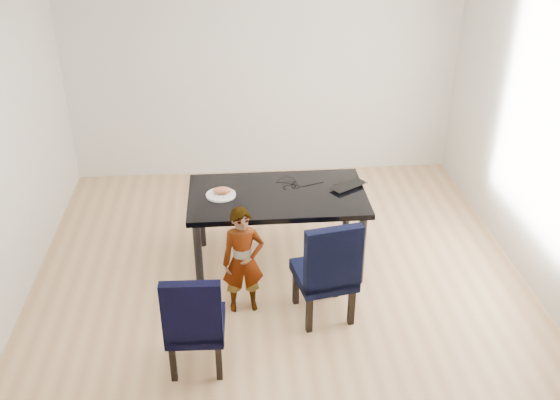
{
  "coord_description": "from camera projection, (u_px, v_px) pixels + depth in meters",
  "views": [
    {
      "loc": [
        -0.38,
        -4.43,
        3.42
      ],
      "look_at": [
        0.0,
        0.2,
        0.85
      ],
      "focal_mm": 40.0,
      "sensor_mm": 36.0,
      "label": 1
    }
  ],
  "objects": [
    {
      "name": "floor",
      "position": [
        282.0,
        295.0,
        5.54
      ],
      "size": [
        4.5,
        5.0,
        0.01
      ],
      "primitive_type": "cube",
      "color": "tan",
      "rests_on": "ground"
    },
    {
      "name": "wall_back",
      "position": [
        263.0,
        64.0,
        7.07
      ],
      "size": [
        4.5,
        0.01,
        2.7
      ],
      "primitive_type": "cube",
      "color": "silver",
      "rests_on": "ground"
    },
    {
      "name": "wall_front",
      "position": [
        331.0,
        399.0,
        2.7
      ],
      "size": [
        4.5,
        0.01,
        2.7
      ],
      "primitive_type": "cube",
      "color": "silver",
      "rests_on": "ground"
    },
    {
      "name": "wall_right",
      "position": [
        559.0,
        147.0,
        5.05
      ],
      "size": [
        0.01,
        5.0,
        2.7
      ],
      "primitive_type": "cube",
      "color": "white",
      "rests_on": "ground"
    },
    {
      "name": "dining_table",
      "position": [
        277.0,
        229.0,
        5.8
      ],
      "size": [
        1.6,
        0.9,
        0.75
      ],
      "primitive_type": "cube",
      "color": "black",
      "rests_on": "floor"
    },
    {
      "name": "chair_left",
      "position": [
        195.0,
        317.0,
        4.59
      ],
      "size": [
        0.44,
        0.46,
        0.88
      ],
      "primitive_type": "cube",
      "rotation": [
        0.0,
        0.0,
        -0.04
      ],
      "color": "black",
      "rests_on": "floor"
    },
    {
      "name": "chair_right",
      "position": [
        324.0,
        267.0,
        5.09
      ],
      "size": [
        0.54,
        0.55,
        0.96
      ],
      "primitive_type": "cube",
      "rotation": [
        0.0,
        0.0,
        0.18
      ],
      "color": "black",
      "rests_on": "floor"
    },
    {
      "name": "child",
      "position": [
        243.0,
        261.0,
        5.15
      ],
      "size": [
        0.37,
        0.26,
        0.97
      ],
      "primitive_type": "imported",
      "rotation": [
        0.0,
        0.0,
        0.08
      ],
      "color": "#FF5615",
      "rests_on": "floor"
    },
    {
      "name": "plate",
      "position": [
        221.0,
        195.0,
        5.58
      ],
      "size": [
        0.32,
        0.32,
        0.01
      ],
      "primitive_type": "cylinder",
      "rotation": [
        0.0,
        0.0,
        0.24
      ],
      "color": "white",
      "rests_on": "dining_table"
    },
    {
      "name": "sandwich",
      "position": [
        222.0,
        190.0,
        5.57
      ],
      "size": [
        0.18,
        0.13,
        0.07
      ],
      "primitive_type": "ellipsoid",
      "rotation": [
        0.0,
        0.0,
        -0.33
      ],
      "color": "#C16D44",
      "rests_on": "plate"
    },
    {
      "name": "laptop",
      "position": [
        345.0,
        184.0,
        5.75
      ],
      "size": [
        0.41,
        0.37,
        0.03
      ],
      "primitive_type": "imported",
      "rotation": [
        0.0,
        0.0,
        3.7
      ],
      "color": "black",
      "rests_on": "dining_table"
    },
    {
      "name": "cable_tangle",
      "position": [
        291.0,
        186.0,
        5.73
      ],
      "size": [
        0.17,
        0.17,
        0.01
      ],
      "primitive_type": "torus",
      "rotation": [
        0.0,
        0.0,
        -0.17
      ],
      "color": "black",
      "rests_on": "dining_table"
    }
  ]
}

